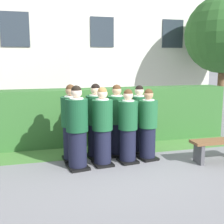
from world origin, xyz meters
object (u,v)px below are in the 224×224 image
object	(u,v)px
student_front_row_1	(102,128)
student_rear_row_0	(71,125)
student_rear_row_3	(139,121)
student_front_row_0	(77,130)
student_rear_row_1	(96,123)
student_rear_row_2	(117,122)
student_front_row_2	(128,128)
wooden_bench	(222,145)
student_front_row_3	(148,126)

from	to	relation	value
student_front_row_1	student_rear_row_0	world-z (taller)	student_rear_row_0
student_rear_row_3	student_front_row_1	bearing A→B (deg)	-148.40
student_front_row_0	student_rear_row_3	size ratio (longest dim) A/B	1.06
student_rear_row_1	student_rear_row_2	bearing A→B (deg)	4.64
student_rear_row_2	student_rear_row_3	xyz separation A→B (m)	(0.56, 0.08, -0.02)
student_front_row_2	student_rear_row_1	world-z (taller)	student_rear_row_1
wooden_bench	student_front_row_2	bearing A→B (deg)	165.94
student_front_row_0	student_rear_row_0	xyz separation A→B (m)	(-0.04, 0.52, -0.01)
student_front_row_0	student_front_row_3	xyz separation A→B (m)	(1.56, 0.17, -0.06)
student_front_row_3	student_rear_row_3	distance (m)	0.53
student_front_row_1	student_rear_row_0	distance (m)	0.73
student_front_row_3	student_rear_row_3	world-z (taller)	student_rear_row_3
student_rear_row_0	student_rear_row_1	distance (m)	0.55
student_front_row_1	student_rear_row_1	distance (m)	0.51
student_front_row_3	student_rear_row_1	size ratio (longest dim) A/B	0.94
student_front_row_0	student_front_row_1	distance (m)	0.53
student_front_row_0	student_rear_row_1	bearing A→B (deg)	49.00
student_rear_row_3	student_front_row_2	bearing A→B (deg)	-127.89
student_front_row_2	student_rear_row_3	size ratio (longest dim) A/B	0.99
student_front_row_3	student_rear_row_1	xyz separation A→B (m)	(-1.06, 0.41, 0.05)
student_front_row_1	wooden_bench	size ratio (longest dim) A/B	1.15
student_front_row_2	student_front_row_3	size ratio (longest dim) A/B	1.01
student_rear_row_1	student_rear_row_3	size ratio (longest dim) A/B	1.04
student_rear_row_0	wooden_bench	bearing A→B (deg)	-16.47
student_front_row_0	student_rear_row_2	world-z (taller)	student_front_row_0
student_rear_row_2	student_rear_row_3	world-z (taller)	student_rear_row_2
student_rear_row_1	student_rear_row_3	world-z (taller)	student_rear_row_1
student_front_row_3	student_rear_row_2	distance (m)	0.73
student_rear_row_1	student_front_row_2	bearing A→B (deg)	-39.66
student_front_row_3	wooden_bench	world-z (taller)	student_front_row_3
student_front_row_0	student_rear_row_1	distance (m)	0.76
student_front_row_2	student_rear_row_2	world-z (taller)	student_rear_row_2
student_rear_row_3	student_front_row_0	bearing A→B (deg)	-155.75
student_front_row_3	student_rear_row_0	distance (m)	1.64
student_front_row_2	student_rear_row_2	size ratio (longest dim) A/B	0.97
student_front_row_0	student_front_row_2	bearing A→B (deg)	5.04
student_rear_row_2	student_front_row_0	bearing A→B (deg)	-148.08
student_rear_row_1	wooden_bench	bearing A→B (deg)	-20.93
student_rear_row_0	student_front_row_3	bearing A→B (deg)	-12.22
student_rear_row_0	student_rear_row_2	size ratio (longest dim) A/B	1.02
student_rear_row_1	wooden_bench	size ratio (longest dim) A/B	1.17
wooden_bench	student_front_row_1	bearing A→B (deg)	169.53
student_front_row_2	wooden_bench	distance (m)	2.06
student_front_row_3	student_rear_row_1	distance (m)	1.14
student_front_row_3	student_front_row_2	bearing A→B (deg)	-171.30
student_front_row_3	student_rear_row_1	world-z (taller)	student_rear_row_1
student_rear_row_0	student_front_row_1	bearing A→B (deg)	-38.05
student_front_row_2	student_rear_row_0	distance (m)	1.20
student_front_row_1	wooden_bench	bearing A→B (deg)	-10.47
student_front_row_2	student_front_row_3	distance (m)	0.49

